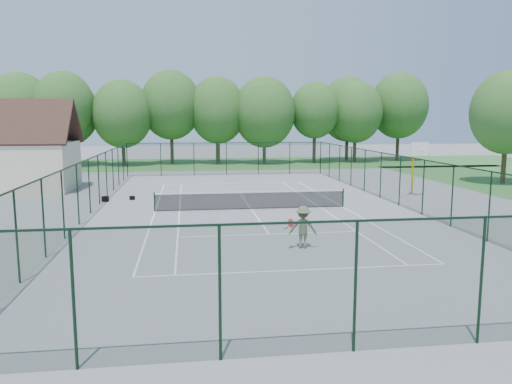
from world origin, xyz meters
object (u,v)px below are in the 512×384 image
Objects in this scene: basketball_goal at (417,158)px; tennis_net at (251,199)px; tennis_player at (303,227)px; sports_bag_a at (105,199)px.

tennis_net is at bearing -163.14° from basketball_goal.
tennis_net is 5.98× the size of tennis_player.
sports_bag_a is at bearing 178.94° from basketball_goal.
basketball_goal is 20.66m from sports_bag_a.
basketball_goal reaches higher than sports_bag_a.
tennis_net is 9.65m from sports_bag_a.
basketball_goal is at bearing 16.86° from tennis_net.
tennis_player is at bearing -83.95° from tennis_net.
tennis_net is at bearing 96.05° from tennis_player.
basketball_goal reaches higher than tennis_net.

